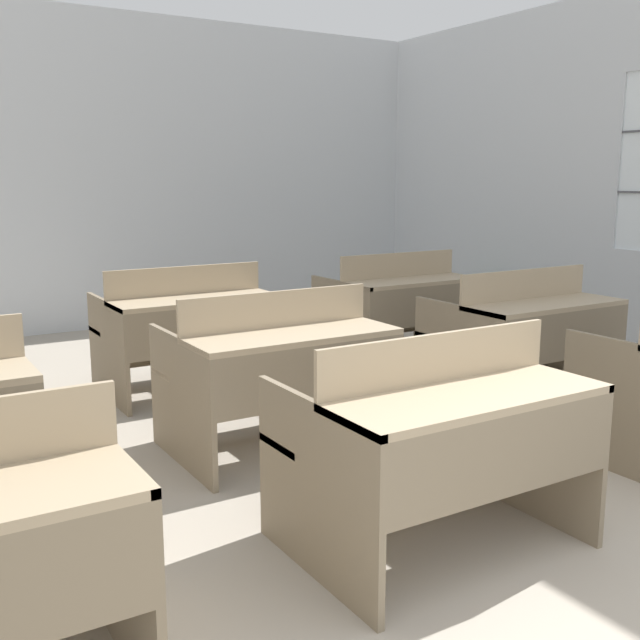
{
  "coord_description": "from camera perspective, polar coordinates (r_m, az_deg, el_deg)",
  "views": [
    {
      "loc": [
        -2.01,
        -0.4,
        1.42
      ],
      "look_at": [
        -0.06,
        2.77,
        0.72
      ],
      "focal_mm": 42.0,
      "sensor_mm": 36.0,
      "label": 1
    }
  ],
  "objects": [
    {
      "name": "wall_back",
      "position": [
        7.45,
        -16.16,
        10.71
      ],
      "size": [
        6.94,
        0.06,
        2.95
      ],
      "color": "silver",
      "rests_on": "ground_plane"
    },
    {
      "name": "wastepaper_bin",
      "position": [
        7.59,
        11.48,
        1.1
      ],
      "size": [
        0.24,
        0.24,
        0.37
      ],
      "color": "#1E6B33",
      "rests_on": "ground_plane"
    },
    {
      "name": "bench_second_center",
      "position": [
        3.95,
        -3.19,
        -3.62
      ],
      "size": [
        1.09,
        0.81,
        0.85
      ],
      "color": "#7F7059",
      "rests_on": "ground_plane"
    },
    {
      "name": "bench_third_center",
      "position": [
        5.12,
        -10.08,
        -0.45
      ],
      "size": [
        1.09,
        0.81,
        0.85
      ],
      "color": "#7C6D56",
      "rests_on": "ground_plane"
    },
    {
      "name": "bench_front_center",
      "position": [
        2.95,
        8.97,
        -8.77
      ],
      "size": [
        1.09,
        0.81,
        0.85
      ],
      "color": "#7C6D56",
      "rests_on": "ground_plane"
    },
    {
      "name": "bench_second_right",
      "position": [
        5.04,
        15.27,
        -0.85
      ],
      "size": [
        1.09,
        0.81,
        0.85
      ],
      "color": "#80715A",
      "rests_on": "ground_plane"
    },
    {
      "name": "bench_third_right",
      "position": [
        5.97,
        6.03,
        1.24
      ],
      "size": [
        1.09,
        0.81,
        0.85
      ],
      "color": "#7E6F58",
      "rests_on": "ground_plane"
    }
  ]
}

